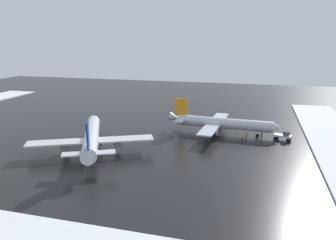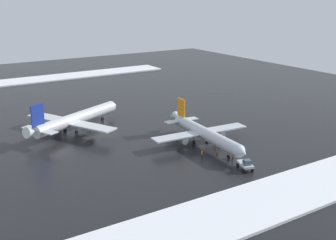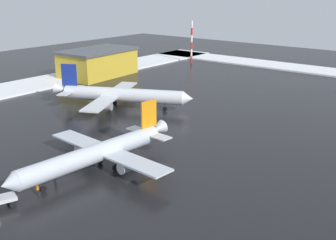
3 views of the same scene
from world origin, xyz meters
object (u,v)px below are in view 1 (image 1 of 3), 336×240
at_px(airplane_far_rear, 221,123).
at_px(pushback_tug, 284,136).
at_px(ground_crew_by_nose_gear, 246,134).
at_px(ground_crew_mid_apron, 262,134).
at_px(ground_crew_near_tug, 243,138).
at_px(airplane_parked_starboard, 92,137).

relative_size(airplane_far_rear, pushback_tug, 6.24).
height_order(airplane_far_rear, ground_crew_by_nose_gear, airplane_far_rear).
height_order(ground_crew_mid_apron, ground_crew_by_nose_gear, same).
bearing_deg(ground_crew_near_tug, ground_crew_mid_apron, 2.33).
height_order(airplane_parked_starboard, ground_crew_mid_apron, airplane_parked_starboard).
height_order(pushback_tug, ground_crew_near_tug, pushback_tug).
distance_m(ground_crew_mid_apron, ground_crew_near_tug, 6.95).
bearing_deg(pushback_tug, ground_crew_near_tug, -141.08).
relative_size(airplane_parked_starboard, ground_crew_mid_apron, 19.07).
relative_size(airplane_far_rear, ground_crew_near_tug, 18.48).
relative_size(airplane_far_rear, airplane_parked_starboard, 0.97).
height_order(airplane_parked_starboard, ground_crew_by_nose_gear, airplane_parked_starboard).
bearing_deg(pushback_tug, ground_crew_mid_apron, -173.80).
height_order(ground_crew_by_nose_gear, ground_crew_near_tug, same).
xyz_separation_m(pushback_tug, ground_crew_mid_apron, (-5.61, 1.23, -0.31)).
bearing_deg(ground_crew_mid_apron, ground_crew_near_tug, -85.90).
distance_m(pushback_tug, ground_crew_by_nose_gear, 9.59).
relative_size(ground_crew_by_nose_gear, ground_crew_near_tug, 1.00).
bearing_deg(ground_crew_by_nose_gear, airplane_parked_starboard, -175.82).
distance_m(pushback_tug, ground_crew_near_tug, 11.06).
xyz_separation_m(airplane_far_rear, ground_crew_mid_apron, (11.12, -0.48, -2.13)).
xyz_separation_m(pushback_tug, ground_crew_near_tug, (-10.37, -3.84, -0.31)).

